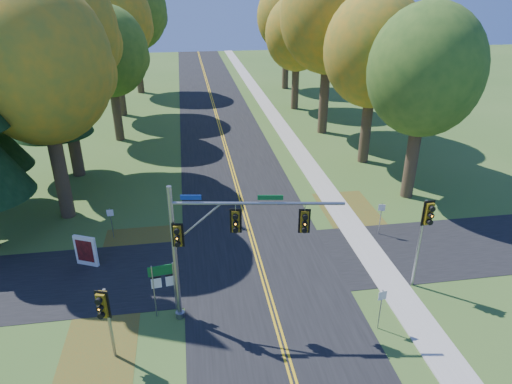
{
  "coord_description": "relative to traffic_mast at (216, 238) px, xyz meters",
  "views": [
    {
      "loc": [
        -3.36,
        -18.04,
        13.82
      ],
      "look_at": [
        0.16,
        4.22,
        3.2
      ],
      "focal_mm": 32.0,
      "sensor_mm": 36.0,
      "label": 1
    }
  ],
  "objects": [
    {
      "name": "centerline_right",
      "position": [
        2.57,
        1.88,
        -4.13
      ],
      "size": [
        0.1,
        160.0,
        0.01
      ],
      "primitive_type": "cube",
      "color": "gold",
      "rests_on": "road_main"
    },
    {
      "name": "tree_w_d",
      "position": [
        -7.65,
        35.07,
        5.62
      ],
      "size": [
        8.2,
        8.2,
        14.56
      ],
      "color": "#38281C",
      "rests_on": "ground"
    },
    {
      "name": "traffic_mast",
      "position": [
        0.0,
        0.0,
        0.0
      ],
      "size": [
        7.05,
        1.37,
        6.46
      ],
      "rotation": [
        0.0,
        0.0,
        -0.16
      ],
      "color": "gray",
      "rests_on": "ground"
    },
    {
      "name": "road_main",
      "position": [
        2.47,
        1.88,
        -4.15
      ],
      "size": [
        8.0,
        160.0,
        0.02
      ],
      "primitive_type": "cube",
      "color": "black",
      "rests_on": "ground"
    },
    {
      "name": "tree_e_e",
      "position": [
        12.94,
        45.46,
        5.04
      ],
      "size": [
        7.8,
        7.8,
        13.74
      ],
      "color": "#38281C",
      "rests_on": "ground"
    },
    {
      "name": "sidewalk_east",
      "position": [
        8.67,
        1.88,
        -4.13
      ],
      "size": [
        1.6,
        160.0,
        0.06
      ],
      "primitive_type": "cube",
      "color": "#9E998E",
      "rests_on": "ground"
    },
    {
      "name": "reg_sign_e_north",
      "position": [
        9.97,
        5.88,
        -2.75
      ],
      "size": [
        0.38,
        0.15,
        2.05
      ],
      "rotation": [
        0.0,
        0.0,
        -0.31
      ],
      "color": "gray",
      "rests_on": "ground"
    },
    {
      "name": "tree_w_b",
      "position": [
        -9.25,
        18.17,
        6.21
      ],
      "size": [
        8.6,
        8.6,
        15.38
      ],
      "color": "#38281C",
      "rests_on": "ground"
    },
    {
      "name": "centerline_left",
      "position": [
        2.37,
        1.88,
        -4.13
      ],
      "size": [
        0.1,
        160.0,
        0.01
      ],
      "primitive_type": "cube",
      "color": "gold",
      "rests_on": "road_main"
    },
    {
      "name": "tree_w_e",
      "position": [
        -6.45,
        45.97,
        5.92
      ],
      "size": [
        8.4,
        8.4,
        14.97
      ],
      "color": "#38281C",
      "rests_on": "ground"
    },
    {
      "name": "east_signal_pole",
      "position": [
        9.67,
        0.73,
        -0.54
      ],
      "size": [
        0.55,
        0.64,
        4.77
      ],
      "rotation": [
        0.0,
        0.0,
        0.1
      ],
      "color": "#919499",
      "rests_on": "ground"
    },
    {
      "name": "tree_w_c",
      "position": [
        -7.06,
        26.35,
        3.79
      ],
      "size": [
        6.8,
        6.8,
        11.91
      ],
      "color": "#38281C",
      "rests_on": "ground"
    },
    {
      "name": "reg_sign_e_south",
      "position": [
        6.75,
        -1.77,
        -2.75
      ],
      "size": [
        0.39,
        0.1,
        2.05
      ],
      "rotation": [
        0.0,
        0.0,
        0.19
      ],
      "color": "gray",
      "rests_on": "ground"
    },
    {
      "name": "tree_e_b",
      "position": [
        13.44,
        17.46,
        4.74
      ],
      "size": [
        7.6,
        7.6,
        13.33
      ],
      "color": "#38281C",
      "rests_on": "ground"
    },
    {
      "name": "route_sign_cluster",
      "position": [
        -2.33,
        0.63,
        -2.26
      ],
      "size": [
        1.25,
        0.21,
        2.69
      ],
      "rotation": [
        0.0,
        0.0,
        0.13
      ],
      "color": "gray",
      "rests_on": "ground"
    },
    {
      "name": "tree_e_d",
      "position": [
        11.74,
        34.75,
        4.08
      ],
      "size": [
        7.0,
        7.0,
        12.32
      ],
      "color": "#38281C",
      "rests_on": "ground"
    },
    {
      "name": "leaf_patch_e",
      "position": [
        9.27,
        7.88,
        -4.15
      ],
      "size": [
        3.5,
        8.0,
        0.0
      ],
      "primitive_type": "cube",
      "color": "brown",
      "rests_on": "ground"
    },
    {
      "name": "ped_signal_pole",
      "position": [
        -4.41,
        -1.82,
        -1.64
      ],
      "size": [
        0.52,
        0.62,
        3.38
      ],
      "rotation": [
        0.0,
        0.0,
        -0.33
      ],
      "color": "gray",
      "rests_on": "ground"
    },
    {
      "name": "leaf_patch_w_near",
      "position": [
        -4.03,
        5.88,
        -4.15
      ],
      "size": [
        4.0,
        6.0,
        0.0
      ],
      "primitive_type": "cube",
      "color": "brown",
      "rests_on": "ground"
    },
    {
      "name": "info_kiosk",
      "position": [
        -6.53,
        5.24,
        -3.3
      ],
      "size": [
        1.2,
        0.68,
        1.73
      ],
      "rotation": [
        0.0,
        0.0,
        -0.43
      ],
      "color": "white",
      "rests_on": "ground"
    },
    {
      "name": "tree_e_a",
      "position": [
        14.04,
        10.66,
        4.38
      ],
      "size": [
        7.2,
        7.2,
        12.73
      ],
      "color": "#38281C",
      "rests_on": "ground"
    },
    {
      "name": "tree_e_c",
      "position": [
        12.35,
        25.57,
        6.51
      ],
      "size": [
        8.8,
        8.8,
        15.79
      ],
      "color": "#38281C",
      "rests_on": "ground"
    },
    {
      "name": "ground",
      "position": [
        2.47,
        1.88,
        -4.16
      ],
      "size": [
        160.0,
        160.0,
        0.0
      ],
      "primitive_type": "plane",
      "color": "#35591F",
      "rests_on": "ground"
    },
    {
      "name": "pine_c",
      "position": [
        -10.53,
        17.88,
        5.54
      ],
      "size": [
        5.6,
        5.6,
        20.56
      ],
      "color": "#38281C",
      "rests_on": "ground"
    },
    {
      "name": "tree_w_a",
      "position": [
        -8.65,
        11.26,
        5.33
      ],
      "size": [
        8.0,
        8.0,
        14.15
      ],
      "color": "#38281C",
      "rests_on": "ground"
    },
    {
      "name": "leaf_patch_w_far",
      "position": [
        -5.03,
        -1.12,
        -4.15
      ],
      "size": [
        3.0,
        5.0,
        0.0
      ],
      "primitive_type": "cube",
      "color": "brown",
      "rests_on": "ground"
    },
    {
      "name": "road_cross",
      "position": [
        2.47,
        3.88,
        -4.15
      ],
      "size": [
        60.0,
        6.0,
        0.02
      ],
      "primitive_type": "cube",
      "color": "black",
      "rests_on": "ground"
    },
    {
      "name": "reg_sign_w",
      "position": [
        -5.53,
        7.86,
        -2.83
      ],
      "size": [
        0.37,
        0.05,
        1.94
      ],
      "rotation": [
        0.0,
        0.0,
        0.01
      ],
      "color": "gray",
      "rests_on": "ground"
    }
  ]
}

